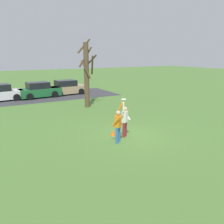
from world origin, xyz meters
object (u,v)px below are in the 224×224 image
object	(u,v)px
person_defender	(118,124)
parked_car_tan	(67,88)
parked_car_white	(0,93)
parked_car_green	(39,90)
frisbee_disc	(124,99)
person_catcher	(125,119)
field_cone_orange	(113,133)
bare_tree_tall	(87,73)

from	to	relation	value
person_defender	parked_car_tan	bearing A→B (deg)	44.17
person_defender	parked_car_white	xyz separation A→B (m)	(-4.25, 14.86, -0.25)
parked_car_white	parked_car_green	world-z (taller)	same
frisbee_disc	parked_car_tan	distance (m)	15.02
person_defender	parked_car_white	size ratio (longest dim) A/B	0.48
person_catcher	field_cone_orange	xyz separation A→B (m)	(-0.46, 0.47, -0.82)
parked_car_white	field_cone_orange	bearing A→B (deg)	-76.83
person_catcher	bare_tree_tall	distance (m)	8.04
person_defender	frisbee_disc	size ratio (longest dim) A/B	8.49
person_catcher	parked_car_tan	xyz separation A→B (m)	(1.79, 14.69, -0.25)
bare_tree_tall	field_cone_orange	bearing A→B (deg)	-103.04
parked_car_white	parked_car_tan	bearing A→B (deg)	-1.75
field_cone_orange	person_defender	bearing A→B (deg)	-105.94
parked_car_green	frisbee_disc	bearing A→B (deg)	-90.55
person_catcher	frisbee_disc	bearing A→B (deg)	0.00
parked_car_tan	bare_tree_tall	world-z (taller)	bare_tree_tall
parked_car_green	bare_tree_tall	distance (m)	7.34
person_defender	bare_tree_tall	size ratio (longest dim) A/B	0.37
parked_car_white	bare_tree_tall	world-z (taller)	bare_tree_tall
frisbee_disc	parked_car_white	xyz separation A→B (m)	(-4.82, 14.44, -1.37)
person_catcher	person_defender	world-z (taller)	person_catcher
parked_car_tan	field_cone_orange	bearing A→B (deg)	-103.97
parked_car_green	bare_tree_tall	size ratio (longest dim) A/B	0.76
parked_car_tan	parked_car_white	bearing A→B (deg)	178.25
person_catcher	parked_car_green	world-z (taller)	person_catcher
person_defender	parked_car_green	world-z (taller)	person_defender
frisbee_disc	parked_car_tan	xyz separation A→B (m)	(1.97, 14.82, -1.37)
parked_car_tan	parked_car_green	bearing A→B (deg)	-177.70
parked_car_white	bare_tree_tall	size ratio (longest dim) A/B	0.76
person_defender	parked_car_tan	size ratio (longest dim) A/B	0.48
frisbee_disc	parked_car_green	xyz separation A→B (m)	(-1.12, 14.43, -1.37)
parked_car_green	bare_tree_tall	xyz separation A→B (m)	(2.52, -6.57, 2.11)
frisbee_disc	person_defender	bearing A→B (deg)	-143.63
parked_car_white	parked_car_green	size ratio (longest dim) A/B	1.00
frisbee_disc	field_cone_orange	world-z (taller)	frisbee_disc
bare_tree_tall	parked_car_green	bearing A→B (deg)	111.00
parked_car_white	parked_car_green	bearing A→B (deg)	-5.16
parked_car_green	parked_car_tan	bearing A→B (deg)	2.30
person_defender	bare_tree_tall	distance (m)	8.72
parked_car_white	parked_car_tan	world-z (taller)	same
frisbee_disc	parked_car_green	distance (m)	14.54
person_defender	parked_car_white	bearing A→B (deg)	69.58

